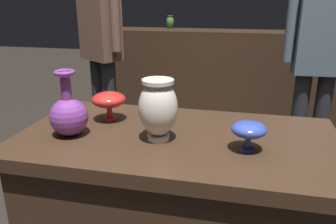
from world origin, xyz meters
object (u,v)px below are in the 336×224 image
at_px(visitor_near_right, 319,51).
at_px(shelf_vase_left, 170,22).
at_px(vase_right_accent, 249,130).
at_px(vase_centerpiece, 158,108).
at_px(vase_left_accent, 109,100).
at_px(visitor_near_left, 100,37).
at_px(vase_tall_behind, 69,114).

bearing_deg(visitor_near_right, shelf_vase_left, -40.31).
bearing_deg(vase_right_accent, visitor_near_right, 71.16).
distance_m(vase_centerpiece, vase_left_accent, 0.30).
bearing_deg(vase_right_accent, vase_centerpiece, 176.49).
relative_size(vase_centerpiece, vase_right_accent, 1.89).
height_order(shelf_vase_left, visitor_near_left, visitor_near_left).
xyz_separation_m(visitor_near_left, visitor_near_right, (1.55, 0.04, -0.06)).
height_order(vase_right_accent, shelf_vase_left, shelf_vase_left).
xyz_separation_m(vase_tall_behind, visitor_near_left, (-0.44, 1.32, 0.13)).
bearing_deg(visitor_near_right, vase_left_accent, 46.23).
relative_size(vase_centerpiece, vase_tall_behind, 0.91).
distance_m(vase_tall_behind, vase_left_accent, 0.20).
relative_size(vase_centerpiece, vase_left_accent, 1.59).
bearing_deg(vase_centerpiece, shelf_vase_left, 101.39).
distance_m(vase_centerpiece, shelf_vase_left, 2.34).
height_order(vase_tall_behind, shelf_vase_left, shelf_vase_left).
bearing_deg(vase_tall_behind, vase_right_accent, 0.63).
xyz_separation_m(vase_tall_behind, shelf_vase_left, (-0.12, 2.32, 0.18)).
distance_m(vase_tall_behind, visitor_near_right, 1.76).
relative_size(vase_centerpiece, visitor_near_right, 0.14).
xyz_separation_m(vase_centerpiece, vase_left_accent, (-0.25, 0.16, -0.04)).
height_order(vase_centerpiece, visitor_near_left, visitor_near_left).
xyz_separation_m(vase_centerpiece, shelf_vase_left, (-0.46, 2.29, 0.14)).
xyz_separation_m(vase_centerpiece, vase_right_accent, (0.32, -0.02, -0.05)).
relative_size(vase_tall_behind, visitor_near_left, 0.14).
bearing_deg(vase_right_accent, shelf_vase_left, 108.60).
relative_size(vase_left_accent, visitor_near_left, 0.08).
height_order(vase_left_accent, shelf_vase_left, shelf_vase_left).
bearing_deg(vase_right_accent, visitor_near_left, 129.86).
distance_m(vase_centerpiece, visitor_near_right, 1.54).
relative_size(vase_right_accent, shelf_vase_left, 0.89).
bearing_deg(vase_centerpiece, visitor_near_left, 121.07).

